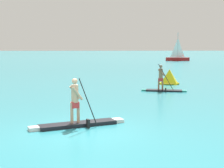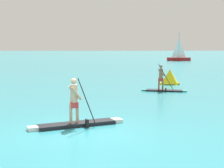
{
  "view_description": "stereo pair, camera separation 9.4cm",
  "coord_description": "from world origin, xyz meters",
  "views": [
    {
      "loc": [
        0.37,
        -11.27,
        2.9
      ],
      "look_at": [
        1.48,
        8.95,
        0.65
      ],
      "focal_mm": 54.32,
      "sensor_mm": 36.0,
      "label": 1
    },
    {
      "loc": [
        0.47,
        -11.27,
        2.9
      ],
      "look_at": [
        1.48,
        8.95,
        0.65
      ],
      "focal_mm": 54.32,
      "sensor_mm": 36.0,
      "label": 2
    }
  ],
  "objects": [
    {
      "name": "paddleboarder_mid_center",
      "position": [
        -0.22,
        0.93,
        0.32
      ],
      "size": [
        3.48,
        1.67,
        1.81
      ],
      "rotation": [
        0.0,
        0.0,
        0.37
      ],
      "color": "black",
      "rests_on": "ground"
    },
    {
      "name": "sailboat_right_horizon",
      "position": [
        17.4,
        56.65,
        0.77
      ],
      "size": [
        4.76,
        1.57,
        5.73
      ],
      "rotation": [
        0.0,
        0.0,
        6.17
      ],
      "color": "#A51E1E",
      "rests_on": "ground"
    },
    {
      "name": "ground",
      "position": [
        0.0,
        0.0,
        0.0
      ],
      "size": [
        440.0,
        440.0,
        0.0
      ],
      "primitive_type": "plane",
      "color": "teal"
    },
    {
      "name": "paddleboarder_far_right",
      "position": [
        4.88,
        10.36,
        0.39
      ],
      "size": [
        2.92,
        1.24,
        1.84
      ],
      "rotation": [
        0.0,
        0.0,
        -0.25
      ],
      "color": "black",
      "rests_on": "ground"
    },
    {
      "name": "race_marker_buoy",
      "position": [
        6.22,
        14.49,
        0.51
      ],
      "size": [
        1.75,
        1.75,
        1.15
      ],
      "color": "yellow",
      "rests_on": "ground"
    }
  ]
}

